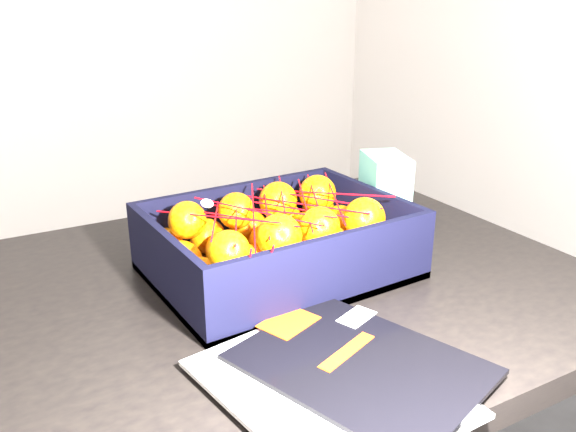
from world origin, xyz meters
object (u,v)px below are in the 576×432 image
produce_crate (278,253)px  magazine_stack (340,376)px  table (222,348)px  retail_carton (384,196)px

produce_crate → magazine_stack: bearing=-107.7°
table → retail_carton: bearing=7.3°
table → retail_carton: retail_carton is taller
magazine_stack → produce_crate: bearing=72.3°
table → retail_carton: (0.37, 0.05, 0.18)m
magazine_stack → retail_carton: bearing=43.3°
magazine_stack → produce_crate: 0.31m
table → magazine_stack: bearing=-85.8°
magazine_stack → produce_crate: (0.09, 0.29, 0.03)m
table → produce_crate: size_ratio=3.12×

